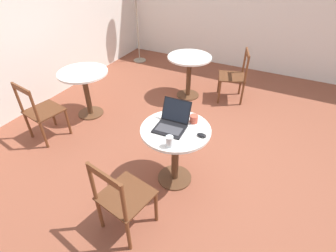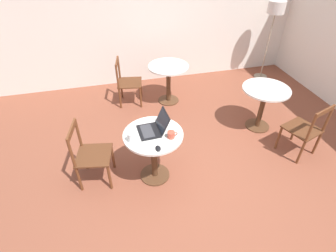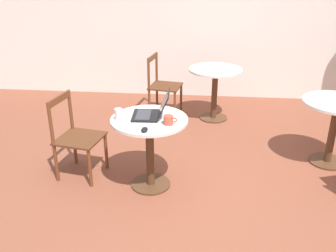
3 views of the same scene
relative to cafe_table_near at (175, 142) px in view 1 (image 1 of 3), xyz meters
The scene contains 13 objects.
ground_plane 0.82m from the cafe_table_near, 36.46° to the right, with size 16.00×16.00×0.00m, color brown.
wall_back 3.02m from the cafe_table_near, 80.66° to the left, with size 9.40×0.06×2.70m.
wall_side 3.80m from the cafe_table_near, ahead, with size 0.06×9.40×2.70m.
cafe_table_near is the anchor object (origin of this frame).
cafe_table_mid 2.07m from the cafe_table_near, 18.87° to the left, with size 0.75×0.75×0.75m.
cafe_table_far 1.97m from the cafe_table_near, 70.25° to the left, with size 0.75×0.75×0.75m.
chair_near_left 0.83m from the cafe_table_near, 169.34° to the left, with size 0.51×0.51×0.88m.
chair_mid_front 2.21m from the cafe_table_near, ahead, with size 0.55×0.55×0.88m.
chair_far_left 2.00m from the cafe_table_near, 92.77° to the left, with size 0.50×0.50×0.88m.
laptop 0.24m from the cafe_table_near, 74.62° to the left, with size 0.38×0.33×0.25m.
mouse 0.35m from the cafe_table_near, 90.11° to the right, with size 0.06×0.10×0.03m.
mug 0.32m from the cafe_table_near, 31.95° to the right, with size 0.13×0.09×0.09m.
drinking_glass 0.37m from the cafe_table_near, 166.42° to the right, with size 0.07×0.07×0.11m.
Camera 1 is at (-2.48, -0.57, 2.38)m, focal length 28.00 mm.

